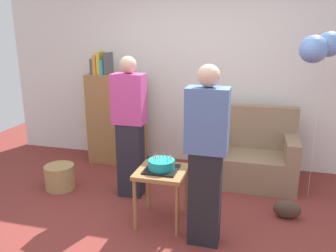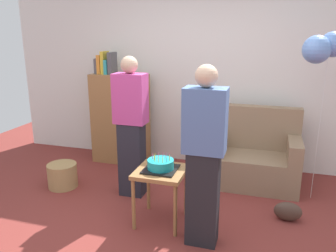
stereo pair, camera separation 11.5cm
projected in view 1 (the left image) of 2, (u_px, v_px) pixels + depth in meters
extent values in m
plane|color=maroon|center=(164.00, 235.00, 3.25)|extent=(8.00, 8.00, 0.00)
cube|color=silver|center=(203.00, 71.00, 4.80)|extent=(6.00, 0.10, 2.70)
cube|color=#8C7054|center=(250.00, 168.00, 4.34)|extent=(1.10, 0.70, 0.40)
cube|color=#8C7054|center=(253.00, 126.00, 4.46)|extent=(1.10, 0.16, 0.56)
cube|color=#8C7054|center=(214.00, 141.00, 4.37)|extent=(0.16, 0.70, 0.24)
cube|color=#8C7054|center=(291.00, 147.00, 4.14)|extent=(0.16, 0.70, 0.24)
cube|color=olive|center=(117.00, 119.00, 4.95)|extent=(0.80, 0.36, 1.30)
cube|color=#4C4C51|center=(94.00, 66.00, 4.83)|extent=(0.04, 0.19, 0.21)
cube|color=orange|center=(97.00, 64.00, 4.81)|extent=(0.05, 0.20, 0.26)
cube|color=gold|center=(101.00, 63.00, 4.79)|extent=(0.05, 0.19, 0.32)
cube|color=teal|center=(104.00, 67.00, 4.79)|extent=(0.05, 0.23, 0.20)
cube|color=#4C4C51|center=(108.00, 63.00, 4.76)|extent=(0.06, 0.21, 0.30)
cube|color=olive|center=(161.00, 172.00, 3.35)|extent=(0.48, 0.48, 0.04)
cylinder|color=olive|center=(135.00, 205.00, 3.28)|extent=(0.04, 0.04, 0.53)
cylinder|color=olive|center=(177.00, 211.00, 3.17)|extent=(0.04, 0.04, 0.53)
cylinder|color=olive|center=(148.00, 187.00, 3.67)|extent=(0.04, 0.04, 0.53)
cylinder|color=olive|center=(186.00, 191.00, 3.56)|extent=(0.04, 0.04, 0.53)
cube|color=black|center=(161.00, 169.00, 3.34)|extent=(0.32, 0.32, 0.02)
cylinder|color=teal|center=(161.00, 164.00, 3.32)|extent=(0.26, 0.26, 0.09)
cylinder|color=#F2CC4C|center=(170.00, 158.00, 3.28)|extent=(0.01, 0.01, 0.05)
cylinder|color=#EA668C|center=(170.00, 156.00, 3.33)|extent=(0.01, 0.01, 0.06)
cylinder|color=#EA668C|center=(167.00, 155.00, 3.36)|extent=(0.01, 0.01, 0.06)
cylinder|color=#EA668C|center=(163.00, 155.00, 3.38)|extent=(0.01, 0.01, 0.05)
cylinder|color=#EA668C|center=(159.00, 155.00, 3.37)|extent=(0.01, 0.01, 0.05)
cylinder|color=#F2CC4C|center=(156.00, 156.00, 3.35)|extent=(0.01, 0.01, 0.05)
cylinder|color=#EA668C|center=(153.00, 156.00, 3.32)|extent=(0.01, 0.01, 0.06)
cylinder|color=#F2CC4C|center=(155.00, 158.00, 3.29)|extent=(0.01, 0.01, 0.05)
cylinder|color=#F2CC4C|center=(156.00, 159.00, 3.26)|extent=(0.01, 0.01, 0.06)
cylinder|color=#F2CC4C|center=(159.00, 160.00, 3.23)|extent=(0.01, 0.01, 0.05)
cylinder|color=#F2CC4C|center=(164.00, 160.00, 3.23)|extent=(0.01, 0.01, 0.05)
cylinder|color=#66B2E5|center=(167.00, 160.00, 3.25)|extent=(0.01, 0.01, 0.05)
cube|color=#23232D|center=(131.00, 160.00, 3.96)|extent=(0.28, 0.20, 0.88)
cube|color=#C6428E|center=(129.00, 99.00, 3.77)|extent=(0.36, 0.22, 0.56)
sphere|color=#D1A889|center=(128.00, 65.00, 3.67)|extent=(0.19, 0.19, 0.19)
cube|color=black|center=(205.00, 198.00, 3.05)|extent=(0.28, 0.20, 0.88)
cube|color=#4C6BA3|center=(207.00, 120.00, 2.86)|extent=(0.36, 0.22, 0.56)
sphere|color=#D1A889|center=(209.00, 76.00, 2.76)|extent=(0.19, 0.19, 0.19)
cylinder|color=#A88451|center=(60.00, 177.00, 4.19)|extent=(0.36, 0.36, 0.30)
ellipsoid|color=#473328|center=(287.00, 209.00, 3.53)|extent=(0.28, 0.14, 0.20)
cylinder|color=silver|center=(316.00, 125.00, 3.82)|extent=(0.00, 0.00, 1.74)
sphere|color=#668ED6|center=(329.00, 44.00, 3.63)|extent=(0.27, 0.27, 0.27)
sphere|color=#668ED6|center=(313.00, 49.00, 3.61)|extent=(0.30, 0.30, 0.30)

